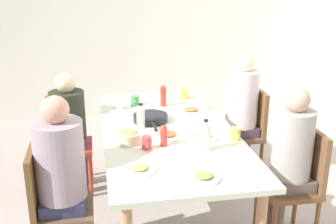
{
  "coord_description": "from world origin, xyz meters",
  "views": [
    {
      "loc": [
        3.14,
        -0.57,
        2.03
      ],
      "look_at": [
        0.0,
        0.0,
        0.92
      ],
      "focal_mm": 44.64,
      "sensor_mm": 36.0,
      "label": 1
    }
  ],
  "objects_px": {
    "chair_1": "(51,202)",
    "chair_2": "(61,141)",
    "plate_2": "(191,110)",
    "cup_0": "(120,104)",
    "plate_3": "(204,177)",
    "bowl_0": "(128,137)",
    "bottle_2": "(164,135)",
    "chair_0": "(248,128)",
    "bottle_1": "(163,95)",
    "dining_table": "(168,137)",
    "cup_1": "(147,143)",
    "cup_5": "(235,134)",
    "person_1": "(62,168)",
    "person_2": "(70,122)",
    "plate_0": "(139,169)",
    "plate_4": "(204,137)",
    "person_0": "(241,105)",
    "chair_3": "(299,179)",
    "cup_3": "(184,94)",
    "serving_pan": "(151,118)",
    "cup_2": "(135,101)",
    "bottle_3": "(206,136)",
    "cup_4": "(205,105)",
    "person_3": "(290,153)",
    "bottle_0": "(141,116)",
    "plate_1": "(167,135)"
  },
  "relations": [
    {
      "from": "person_2",
      "to": "bottle_2",
      "type": "relative_size",
      "value": 6.19
    },
    {
      "from": "chair_3",
      "to": "plate_0",
      "type": "height_order",
      "value": "chair_3"
    },
    {
      "from": "dining_table",
      "to": "cup_3",
      "type": "distance_m",
      "value": 0.88
    },
    {
      "from": "plate_3",
      "to": "bottle_3",
      "type": "height_order",
      "value": "bottle_3"
    },
    {
      "from": "plate_3",
      "to": "bottle_0",
      "type": "height_order",
      "value": "bottle_0"
    },
    {
      "from": "chair_0",
      "to": "plate_0",
      "type": "xyz_separation_m",
      "value": [
        1.24,
        -1.23,
        0.27
      ]
    },
    {
      "from": "chair_3",
      "to": "cup_2",
      "type": "height_order",
      "value": "chair_3"
    },
    {
      "from": "person_1",
      "to": "bottle_2",
      "type": "distance_m",
      "value": 0.77
    },
    {
      "from": "cup_0",
      "to": "bottle_2",
      "type": "relative_size",
      "value": 0.63
    },
    {
      "from": "chair_0",
      "to": "cup_2",
      "type": "distance_m",
      "value": 1.16
    },
    {
      "from": "plate_2",
      "to": "cup_0",
      "type": "bearing_deg",
      "value": -108.08
    },
    {
      "from": "cup_3",
      "to": "bottle_1",
      "type": "height_order",
      "value": "bottle_1"
    },
    {
      "from": "dining_table",
      "to": "bottle_3",
      "type": "distance_m",
      "value": 0.52
    },
    {
      "from": "dining_table",
      "to": "cup_5",
      "type": "xyz_separation_m",
      "value": [
        0.31,
        0.47,
        0.12
      ]
    },
    {
      "from": "chair_1",
      "to": "chair_2",
      "type": "height_order",
      "value": "same"
    },
    {
      "from": "chair_2",
      "to": "bottle_1",
      "type": "height_order",
      "value": "bottle_1"
    },
    {
      "from": "chair_1",
      "to": "cup_3",
      "type": "height_order",
      "value": "chair_1"
    },
    {
      "from": "person_0",
      "to": "plate_0",
      "type": "distance_m",
      "value": 1.68
    },
    {
      "from": "cup_1",
      "to": "cup_3",
      "type": "xyz_separation_m",
      "value": [
        -1.17,
        0.54,
        -0.01
      ]
    },
    {
      "from": "plate_0",
      "to": "plate_1",
      "type": "xyz_separation_m",
      "value": [
        -0.54,
        0.28,
        0.0
      ]
    },
    {
      "from": "chair_2",
      "to": "plate_4",
      "type": "xyz_separation_m",
      "value": [
        0.78,
        1.15,
        0.27
      ]
    },
    {
      "from": "cup_0",
      "to": "bottle_1",
      "type": "relative_size",
      "value": 0.52
    },
    {
      "from": "dining_table",
      "to": "cup_1",
      "type": "height_order",
      "value": "cup_1"
    },
    {
      "from": "chair_1",
      "to": "chair_2",
      "type": "xyz_separation_m",
      "value": [
        -1.08,
        0.0,
        0.0
      ]
    },
    {
      "from": "plate_2",
      "to": "bowl_0",
      "type": "distance_m",
      "value": 0.89
    },
    {
      "from": "cup_0",
      "to": "cup_1",
      "type": "relative_size",
      "value": 1.05
    },
    {
      "from": "plate_4",
      "to": "cup_5",
      "type": "xyz_separation_m",
      "value": [
        0.07,
        0.23,
        0.03
      ]
    },
    {
      "from": "chair_2",
      "to": "person_3",
      "type": "bearing_deg",
      "value": 57.94
    },
    {
      "from": "cup_0",
      "to": "bottle_1",
      "type": "xyz_separation_m",
      "value": [
        -0.01,
        0.41,
        0.06
      ]
    },
    {
      "from": "serving_pan",
      "to": "plate_0",
      "type": "bearing_deg",
      "value": -12.55
    },
    {
      "from": "person_1",
      "to": "plate_4",
      "type": "distance_m",
      "value": 1.11
    },
    {
      "from": "chair_0",
      "to": "chair_1",
      "type": "height_order",
      "value": "same"
    },
    {
      "from": "cup_4",
      "to": "bottle_1",
      "type": "xyz_separation_m",
      "value": [
        -0.14,
        -0.38,
        0.07
      ]
    },
    {
      "from": "person_2",
      "to": "plate_0",
      "type": "xyz_separation_m",
      "value": [
        1.24,
        0.5,
        0.09
      ]
    },
    {
      "from": "chair_1",
      "to": "plate_3",
      "type": "xyz_separation_m",
      "value": [
        0.34,
        0.98,
        0.27
      ]
    },
    {
      "from": "plate_2",
      "to": "bottle_2",
      "type": "bearing_deg",
      "value": -27.52
    },
    {
      "from": "plate_0",
      "to": "plate_2",
      "type": "bearing_deg",
      "value": 151.08
    },
    {
      "from": "plate_2",
      "to": "bowl_0",
      "type": "bearing_deg",
      "value": -45.31
    },
    {
      "from": "chair_1",
      "to": "chair_2",
      "type": "distance_m",
      "value": 1.08
    },
    {
      "from": "plate_3",
      "to": "bowl_0",
      "type": "bearing_deg",
      "value": -147.53
    },
    {
      "from": "chair_1",
      "to": "cup_5",
      "type": "distance_m",
      "value": 1.43
    },
    {
      "from": "bowl_0",
      "to": "cup_3",
      "type": "height_order",
      "value": "bowl_0"
    },
    {
      "from": "plate_4",
      "to": "bottle_1",
      "type": "height_order",
      "value": "bottle_1"
    },
    {
      "from": "chair_2",
      "to": "bottle_2",
      "type": "relative_size",
      "value": 4.85
    },
    {
      "from": "cup_5",
      "to": "bottle_2",
      "type": "distance_m",
      "value": 0.56
    },
    {
      "from": "chair_1",
      "to": "plate_1",
      "type": "relative_size",
      "value": 3.72
    },
    {
      "from": "person_1",
      "to": "cup_2",
      "type": "bearing_deg",
      "value": 153.2
    },
    {
      "from": "chair_1",
      "to": "cup_3",
      "type": "relative_size",
      "value": 7.89
    },
    {
      "from": "person_0",
      "to": "plate_0",
      "type": "relative_size",
      "value": 5.63
    },
    {
      "from": "plate_3",
      "to": "bottle_0",
      "type": "bearing_deg",
      "value": -163.45
    }
  ]
}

